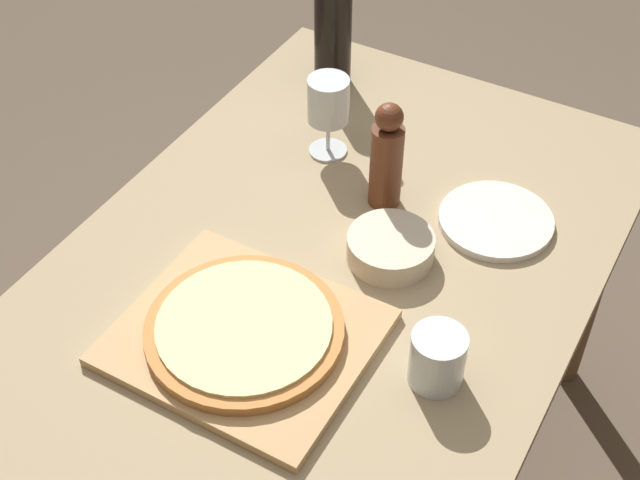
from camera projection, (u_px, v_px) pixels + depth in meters
name	position (u px, v px, depth m)	size (l,w,h in m)	color
dining_table	(329.00, 298.00, 1.59)	(0.85, 1.27, 0.73)	#9E8966
cutting_board	(245.00, 337.00, 1.38)	(0.38, 0.33, 0.02)	tan
pizza	(244.00, 329.00, 1.37)	(0.31, 0.31, 0.02)	#BC7A3D
wine_bottle	(333.00, 22.00, 1.81)	(0.08, 0.08, 0.36)	black
pepper_mill	(387.00, 158.00, 1.56)	(0.06, 0.06, 0.21)	#5B2D19
wine_glass	(328.00, 103.00, 1.66)	(0.08, 0.08, 0.16)	silver
small_bowl	(390.00, 248.00, 1.51)	(0.15, 0.15, 0.05)	beige
drinking_tumbler	(437.00, 358.00, 1.31)	(0.08, 0.08, 0.09)	silver
dinner_plate	(496.00, 220.00, 1.58)	(0.20, 0.20, 0.01)	silver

